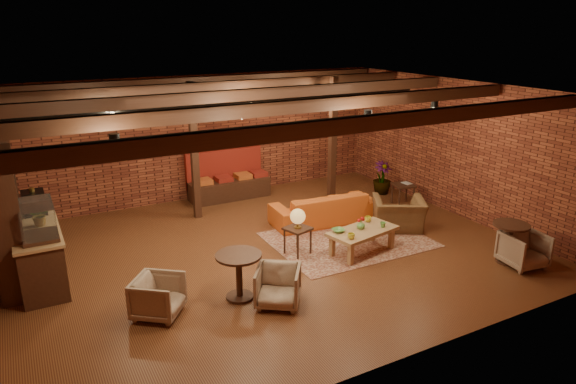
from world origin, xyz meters
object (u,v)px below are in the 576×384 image
side_table_book (404,186)px  round_table_right (510,237)px  armchair_a (158,295)px  plant_tall (384,146)px  armchair_far (524,248)px  armchair_right (399,209)px  sofa (323,208)px  side_table_lamp (298,220)px  round_table_left (239,269)px  armchair_b (278,284)px  coffee_table (362,232)px

side_table_book → round_table_right: (-0.40, -3.54, 0.02)m
armchair_a → plant_tall: size_ratio=0.27×
armchair_a → armchair_far: bearing=-65.4°
side_table_book → armchair_far: (-0.28, -3.79, -0.14)m
armchair_a → armchair_right: 5.79m
sofa → plant_tall: bearing=-152.9°
sofa → armchair_a: (-4.43, -2.19, 0.01)m
armchair_a → side_table_lamp: bearing=-34.8°
round_table_left → armchair_far: size_ratio=1.09×
armchair_b → plant_tall: plant_tall is taller
armchair_b → armchair_right: 4.21m
side_table_lamp → armchair_far: (3.52, -2.50, -0.36)m
coffee_table → round_table_right: size_ratio=1.95×
coffee_table → side_table_book: 3.21m
round_table_left → round_table_right: round_table_left is taller
side_table_book → armchair_right: bearing=-133.9°
round_table_right → sofa: bearing=119.9°
round_table_right → coffee_table: bearing=142.5°
armchair_right → side_table_book: 1.67m
armchair_b → round_table_right: bearing=26.1°
armchair_right → coffee_table: bearing=54.0°
armchair_a → armchair_right: bearing=-41.8°
coffee_table → side_table_book: size_ratio=2.58×
coffee_table → round_table_right: (2.23, -1.71, 0.09)m
coffee_table → side_table_book: coffee_table is taller
side_table_lamp → round_table_right: 4.08m
plant_tall → side_table_lamp: bearing=-149.7°
armchair_right → armchair_a: bearing=41.1°
side_table_lamp → armchair_b: bearing=-128.7°
armchair_a → plant_tall: 7.74m
armchair_right → plant_tall: plant_tall is taller
round_table_right → plant_tall: plant_tall is taller
sofa → armchair_b: armchair_b is taller
armchair_a → side_table_book: bearing=-34.0°
sofa → round_table_left: (-3.09, -2.30, 0.19)m
sofa → side_table_book: bearing=-174.3°
sofa → plant_tall: size_ratio=0.91×
sofa → armchair_a: size_ratio=3.35×
coffee_table → armchair_a: coffee_table is taller
side_table_lamp → round_table_right: size_ratio=1.20×
sofa → side_table_lamp: (-1.38, -1.24, 0.38)m
coffee_table → armchair_right: (1.47, 0.63, 0.04)m
side_table_book → armchair_a: bearing=-161.9°
armchair_a → sofa: bearing=-25.8°
round_table_left → sofa: bearing=36.6°
round_table_left → armchair_far: bearing=-15.5°
armchair_a → coffee_table: bearing=-46.7°
side_table_book → round_table_right: 3.57m
sofa → armchair_right: (1.26, -1.15, 0.13)m
round_table_left → armchair_right: (4.35, 1.14, -0.06)m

